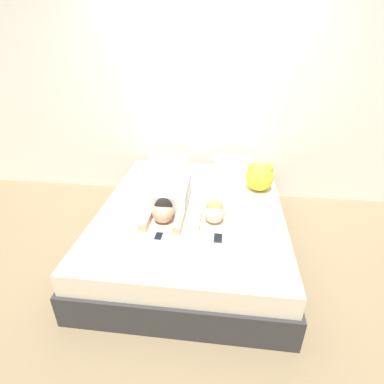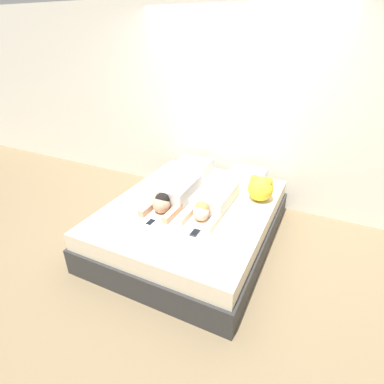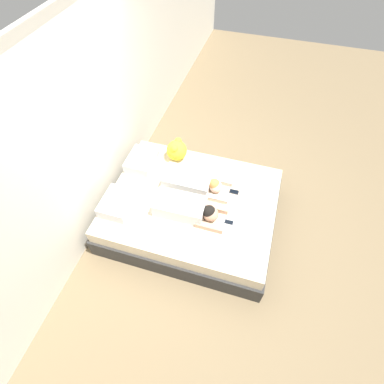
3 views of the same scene
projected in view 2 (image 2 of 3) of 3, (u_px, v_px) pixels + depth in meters
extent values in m
plane|color=#7F6B4C|center=(192.00, 238.00, 3.60)|extent=(12.00, 12.00, 0.00)
cube|color=silver|center=(233.00, 108.00, 3.97)|extent=(12.00, 0.06, 2.60)
cube|color=#2D2D2D|center=(192.00, 228.00, 3.53)|extent=(1.76, 2.18, 0.29)
cube|color=beige|center=(192.00, 211.00, 3.42)|extent=(1.70, 2.12, 0.19)
cube|color=silver|center=(194.00, 165.00, 4.16)|extent=(0.45, 0.36, 0.15)
cube|color=silver|center=(247.00, 176.00, 3.86)|extent=(0.45, 0.36, 0.15)
cube|color=silver|center=(179.00, 189.00, 3.48)|extent=(0.36, 0.62, 0.19)
sphere|color=tan|center=(161.00, 204.00, 3.17)|extent=(0.19, 0.19, 0.19)
sphere|color=black|center=(162.00, 200.00, 3.17)|extent=(0.16, 0.16, 0.16)
cube|color=tan|center=(149.00, 207.00, 3.24)|extent=(0.07, 0.34, 0.07)
cube|color=tan|center=(172.00, 213.00, 3.13)|extent=(0.07, 0.34, 0.07)
cube|color=silver|center=(215.00, 196.00, 3.35)|extent=(0.36, 0.62, 0.17)
sphere|color=beige|center=(201.00, 213.00, 3.04)|extent=(0.17, 0.17, 0.17)
sphere|color=#D18C47|center=(202.00, 208.00, 3.04)|extent=(0.14, 0.14, 0.14)
cube|color=beige|center=(187.00, 215.00, 3.10)|extent=(0.07, 0.34, 0.07)
cube|color=beige|center=(214.00, 222.00, 2.99)|extent=(0.07, 0.34, 0.07)
cube|color=silver|center=(151.00, 222.00, 3.03)|extent=(0.07, 0.12, 0.01)
cube|color=black|center=(151.00, 222.00, 3.03)|extent=(0.06, 0.10, 0.00)
cube|color=#2D2D33|center=(195.00, 233.00, 2.87)|extent=(0.07, 0.12, 0.01)
cube|color=black|center=(195.00, 232.00, 2.87)|extent=(0.06, 0.10, 0.00)
sphere|color=yellow|center=(261.00, 189.00, 3.39)|extent=(0.29, 0.29, 0.29)
sphere|color=yellow|center=(255.00, 179.00, 3.37)|extent=(0.10, 0.10, 0.10)
sphere|color=yellow|center=(269.00, 181.00, 3.31)|extent=(0.10, 0.10, 0.10)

